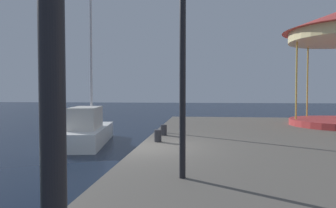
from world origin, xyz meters
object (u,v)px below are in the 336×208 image
(sailboat_white, at_px, (88,130))
(lamp_post_mid_promenade, at_px, (183,18))
(bollard_north, at_px, (158,136))
(bollard_south, at_px, (164,130))

(sailboat_white, distance_m, lamp_post_mid_promenade, 9.99)
(sailboat_white, bearing_deg, lamp_post_mid_promenade, -58.31)
(sailboat_white, relative_size, bollard_north, 17.76)
(bollard_north, height_order, bollard_south, same)
(sailboat_white, xyz_separation_m, lamp_post_mid_promenade, (4.98, -8.06, 3.18))
(bollard_north, relative_size, bollard_south, 1.00)
(bollard_north, bearing_deg, bollard_south, 89.85)
(bollard_north, bearing_deg, sailboat_white, 135.15)
(lamp_post_mid_promenade, relative_size, bollard_south, 11.20)
(sailboat_white, height_order, bollard_north, sailboat_white)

